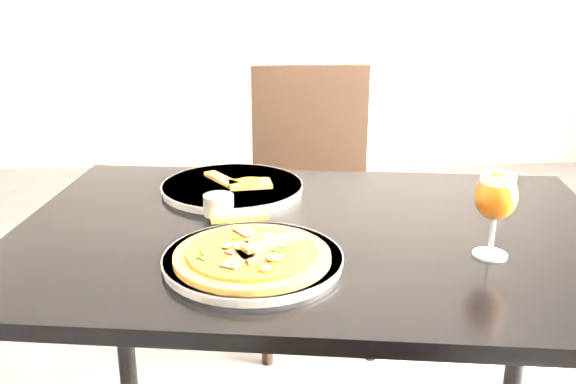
{
  "coord_description": "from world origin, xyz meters",
  "views": [
    {
      "loc": [
        0.16,
        -1.1,
        1.24
      ],
      "look_at": [
        0.21,
        0.09,
        0.83
      ],
      "focal_mm": 40.0,
      "sensor_mm": 36.0,
      "label": 1
    }
  ],
  "objects_px": {
    "dining_table": "(311,270)",
    "beer_glass": "(496,197)",
    "pizza": "(253,254)",
    "chair_far": "(313,193)"
  },
  "relations": [
    {
      "from": "dining_table",
      "to": "chair_far",
      "type": "height_order",
      "value": "chair_far"
    },
    {
      "from": "dining_table",
      "to": "pizza",
      "type": "xyz_separation_m",
      "value": [
        -0.12,
        -0.17,
        0.12
      ]
    },
    {
      "from": "pizza",
      "to": "beer_glass",
      "type": "relative_size",
      "value": 1.73
    },
    {
      "from": "pizza",
      "to": "beer_glass",
      "type": "height_order",
      "value": "beer_glass"
    },
    {
      "from": "dining_table",
      "to": "beer_glass",
      "type": "height_order",
      "value": "beer_glass"
    },
    {
      "from": "chair_far",
      "to": "beer_glass",
      "type": "relative_size",
      "value": 5.89
    },
    {
      "from": "chair_far",
      "to": "dining_table",
      "type": "bearing_deg",
      "value": -96.76
    },
    {
      "from": "chair_far",
      "to": "pizza",
      "type": "distance_m",
      "value": 1.12
    },
    {
      "from": "chair_far",
      "to": "pizza",
      "type": "xyz_separation_m",
      "value": [
        -0.19,
        -1.07,
        0.26
      ]
    },
    {
      "from": "pizza",
      "to": "chair_far",
      "type": "bearing_deg",
      "value": 79.92
    }
  ]
}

